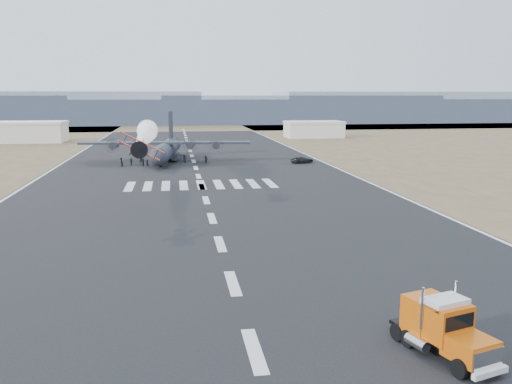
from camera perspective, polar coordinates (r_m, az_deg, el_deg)
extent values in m
plane|color=black|center=(44.98, -2.47, -9.57)|extent=(500.00, 500.00, 0.00)
cube|color=brown|center=(272.57, -7.76, 6.88)|extent=(500.00, 80.00, 0.00)
cube|color=gray|center=(308.18, -20.20, 8.30)|extent=(150.00, 50.00, 17.00)
cube|color=gray|center=(302.27, -7.89, 8.42)|extent=(150.00, 50.00, 13.00)
cube|color=gray|center=(310.09, 4.34, 8.71)|extent=(150.00, 50.00, 15.00)
cube|color=gray|center=(330.76, 15.51, 8.64)|extent=(150.00, 50.00, 17.00)
cube|color=gray|center=(362.13, 25.02, 7.85)|extent=(150.00, 50.00, 13.00)
cube|color=beige|center=(193.43, -22.98, 5.75)|extent=(24.00, 14.00, 6.00)
cube|color=silver|center=(193.25, -23.05, 6.73)|extent=(24.50, 14.50, 0.80)
cube|color=beige|center=(199.03, 6.09, 6.48)|extent=(20.00, 12.00, 5.20)
cube|color=silver|center=(198.87, 6.11, 7.32)|extent=(20.50, 12.50, 0.80)
cube|color=black|center=(35.66, 18.01, -14.60)|extent=(2.95, 6.70, 0.25)
cube|color=#E44C0D|center=(33.49, 21.65, -15.03)|extent=(2.84, 2.90, 1.27)
cube|color=silver|center=(32.80, 23.25, -15.88)|extent=(2.11, 0.76, 1.08)
cube|color=silver|center=(32.99, 23.43, -17.07)|extent=(2.43, 0.98, 0.34)
cube|color=#E44C0D|center=(34.26, 19.54, -12.79)|extent=(2.85, 2.39, 2.16)
cube|color=black|center=(33.60, 20.60, -12.69)|extent=(2.10, 0.73, 0.88)
cube|color=silver|center=(34.04, 19.30, -10.88)|extent=(2.80, 2.21, 0.49)
cube|color=#E44C0D|center=(35.53, 17.47, -12.34)|extent=(2.91, 2.58, 2.55)
cylinder|color=black|center=(32.83, 20.66, -17.01)|extent=(0.68, 1.15, 1.08)
cylinder|color=black|center=(34.36, 23.39, -15.94)|extent=(0.68, 1.15, 1.08)
cylinder|color=black|center=(35.47, 15.75, -14.61)|extent=(0.68, 1.15, 1.08)
cylinder|color=black|center=(36.89, 18.47, -13.76)|extent=(0.68, 1.15, 1.08)
cylinder|color=black|center=(36.14, 14.70, -14.08)|extent=(0.68, 1.15, 1.08)
cylinder|color=black|center=(37.54, 17.42, -13.28)|extent=(0.68, 1.15, 1.08)
cylinder|color=#AE0D0B|center=(72.42, -12.11, 4.57)|extent=(0.94, 4.98, 0.89)
sphere|color=black|center=(72.58, -12.12, 4.86)|extent=(0.70, 0.70, 0.70)
cylinder|color=black|center=(70.05, -12.20, 4.39)|extent=(1.00, 0.61, 0.99)
cylinder|color=black|center=(69.70, -12.22, 4.36)|extent=(2.19, 0.05, 2.19)
cube|color=#AE0D0B|center=(72.05, -12.12, 4.27)|extent=(5.36, 1.05, 2.80)
cube|color=#AE0D0B|center=(71.65, -12.16, 5.19)|extent=(5.54, 1.05, 2.89)
cube|color=#AE0D0B|center=(74.65, -12.04, 5.12)|extent=(0.11, 0.90, 0.99)
cube|color=#AE0D0B|center=(74.69, -12.03, 4.74)|extent=(1.99, 0.72, 0.08)
cylinder|color=black|center=(71.79, -12.74, 3.54)|extent=(0.12, 0.44, 0.44)
cylinder|color=black|center=(71.71, -11.47, 3.58)|extent=(0.12, 0.44, 0.44)
sphere|color=white|center=(74.89, -12.02, 4.75)|extent=(0.70, 0.70, 0.70)
sphere|color=white|center=(77.26, -11.94, 4.94)|extent=(0.94, 0.94, 0.94)
sphere|color=white|center=(79.63, -11.87, 5.11)|extent=(1.18, 1.18, 1.18)
sphere|color=white|center=(82.00, -11.80, 5.27)|extent=(1.43, 1.43, 1.43)
sphere|color=white|center=(84.37, -11.73, 5.43)|extent=(1.67, 1.67, 1.67)
sphere|color=white|center=(86.74, -11.67, 5.58)|extent=(1.92, 1.92, 1.92)
sphere|color=white|center=(89.11, -11.61, 5.71)|extent=(2.16, 2.16, 2.16)
sphere|color=white|center=(91.49, -11.55, 5.84)|extent=(2.41, 2.41, 2.41)
sphere|color=white|center=(93.86, -11.50, 5.97)|extent=(2.65, 2.65, 2.65)
sphere|color=white|center=(96.24, -11.45, 6.09)|extent=(2.90, 2.90, 2.90)
sphere|color=white|center=(98.61, -11.40, 6.20)|extent=(3.14, 3.14, 3.14)
sphere|color=white|center=(100.99, -11.35, 6.31)|extent=(3.39, 3.39, 3.39)
sphere|color=white|center=(103.36, -11.31, 6.41)|extent=(3.63, 3.63, 3.63)
sphere|color=white|center=(105.74, -11.27, 6.51)|extent=(3.87, 3.87, 3.87)
cylinder|color=black|center=(127.93, -9.45, 4.35)|extent=(6.66, 27.52, 3.89)
sphere|color=black|center=(114.48, -10.22, 3.66)|extent=(3.89, 3.89, 3.89)
cone|color=black|center=(141.42, -8.82, 4.91)|extent=(4.47, 6.21, 3.89)
cube|color=black|center=(126.80, -9.52, 5.14)|extent=(39.16, 8.05, 0.49)
cylinder|color=black|center=(128.26, -14.75, 4.78)|extent=(2.12, 3.86, 1.75)
cylinder|color=#3F3F44|center=(126.36, -14.93, 4.70)|extent=(3.30, 0.39, 3.31)
cylinder|color=black|center=(127.18, -12.16, 4.84)|extent=(2.12, 3.86, 1.75)
cylinder|color=#3F3F44|center=(125.27, -12.31, 4.76)|extent=(3.30, 0.39, 3.31)
cylinder|color=black|center=(125.81, -6.89, 4.94)|extent=(2.12, 3.86, 1.75)
cylinder|color=#3F3F44|center=(123.88, -6.95, 4.86)|extent=(3.30, 0.39, 3.31)
cylinder|color=black|center=(125.53, -4.22, 4.98)|extent=(2.12, 3.86, 1.75)
cylinder|color=#3F3F44|center=(123.59, -4.24, 4.90)|extent=(3.30, 0.39, 3.31)
cube|color=black|center=(139.14, -8.96, 6.83)|extent=(1.03, 4.42, 7.79)
cube|color=black|center=(139.91, -8.89, 5.17)|extent=(13.86, 4.30, 0.34)
cube|color=black|center=(129.31, -10.32, 3.73)|extent=(1.76, 5.93, 1.56)
cylinder|color=black|center=(129.37, -10.32, 3.50)|extent=(0.59, 1.12, 1.07)
cube|color=black|center=(128.82, -8.43, 3.77)|extent=(1.76, 5.93, 1.56)
cylinder|color=black|center=(128.88, -8.42, 3.53)|extent=(0.59, 1.12, 1.07)
cylinder|color=black|center=(117.61, -10.01, 2.81)|extent=(0.48, 0.91, 0.88)
imported|color=black|center=(123.37, 4.89, 3.40)|extent=(5.72, 4.01, 1.45)
imported|color=black|center=(124.30, -5.38, 3.47)|extent=(0.54, 0.62, 1.56)
imported|color=black|center=(123.07, -5.29, 3.45)|extent=(0.93, 0.65, 1.79)
imported|color=black|center=(122.54, -12.04, 3.21)|extent=(1.13, 0.73, 1.62)
imported|color=black|center=(122.56, -12.99, 3.16)|extent=(0.99, 1.01, 1.60)
imported|color=black|center=(125.25, -7.53, 3.50)|extent=(0.95, 0.91, 1.68)
imported|color=black|center=(120.23, -11.80, 3.07)|extent=(0.90, 1.54, 1.58)
imported|color=black|center=(118.34, -11.39, 2.99)|extent=(0.76, 0.76, 1.62)
imported|color=black|center=(120.18, -14.01, 3.06)|extent=(0.79, 1.04, 1.89)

